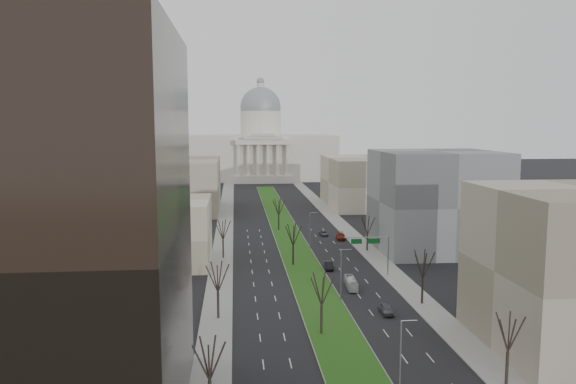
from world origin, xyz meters
TOP-DOWN VIEW (x-y plane):
  - ground at (0.00, 120.00)m, footprint 600.00×600.00m
  - median at (0.00, 118.99)m, footprint 8.00×222.03m
  - sidewalk_left at (-17.50, 95.00)m, footprint 5.00×330.00m
  - sidewalk_right at (17.50, 95.00)m, footprint 5.00×330.00m
  - capitol at (0.00, 269.59)m, footprint 80.00×46.00m
  - building_glass_tower at (-37.00, 18.00)m, footprint 34.00×30.00m
  - building_beige_left at (-33.00, 85.00)m, footprint 26.00×22.00m
  - building_grey_right at (34.00, 92.00)m, footprint 28.00×26.00m
  - building_far_left at (-35.00, 160.00)m, footprint 30.00×40.00m
  - building_far_right at (35.00, 165.00)m, footprint 30.00×40.00m
  - tree_left_near at (-17.20, 18.00)m, footprint 5.10×5.10m
  - tree_left_mid at (-17.20, 48.00)m, footprint 5.40×5.40m
  - tree_left_far at (-17.20, 88.00)m, footprint 5.28×5.28m
  - tree_right_near at (17.20, 22.00)m, footprint 5.16×5.16m
  - tree_right_mid at (17.20, 52.00)m, footprint 5.52×5.52m
  - tree_right_far at (17.20, 92.00)m, footprint 5.04×5.04m
  - tree_median_a at (-2.00, 40.00)m, footprint 5.40×5.40m
  - tree_median_b at (-2.00, 80.00)m, footprint 5.40×5.40m
  - tree_median_c at (-2.00, 120.00)m, footprint 5.40×5.40m
  - streetlamp_median_a at (3.76, 20.00)m, footprint 1.90×0.20m
  - streetlamp_median_b at (3.76, 55.00)m, footprint 1.90×0.20m
  - streetlamp_median_c at (3.76, 95.00)m, footprint 1.90×0.20m
  - mast_arm_signs at (13.49, 70.03)m, footprint 9.12×0.24m
  - car_grey_near at (9.84, 47.82)m, footprint 1.90×4.61m
  - car_black at (5.20, 76.25)m, footprint 2.06×4.91m
  - car_red at (13.43, 106.07)m, footprint 2.94×5.85m
  - car_grey_far at (9.77, 111.55)m, footprint 2.31×4.57m
  - box_van at (7.05, 62.25)m, footprint 2.11×7.23m

SIDE VIEW (x-z plane):
  - ground at x=0.00m, z-range 0.00..0.00m
  - sidewalk_left at x=-17.50m, z-range 0.00..0.15m
  - sidewalk_right at x=17.50m, z-range 0.00..0.15m
  - median at x=0.00m, z-range 0.00..0.20m
  - car_grey_far at x=9.77m, z-range 0.00..1.24m
  - car_grey_near at x=9.84m, z-range 0.00..1.56m
  - car_black at x=5.20m, z-range 0.00..1.58m
  - car_red at x=13.43m, z-range 0.00..1.63m
  - box_van at x=7.05m, z-range 0.00..1.99m
  - streetlamp_median_a at x=3.76m, z-range 0.23..9.39m
  - streetlamp_median_b at x=3.76m, z-range 0.23..9.39m
  - streetlamp_median_c at x=3.76m, z-range 0.23..9.39m
  - mast_arm_signs at x=13.49m, z-range 2.06..10.15m
  - tree_right_far at x=17.20m, z-range 1.99..11.07m
  - tree_left_near at x=-17.20m, z-range 2.02..11.20m
  - tree_right_near at x=17.20m, z-range 2.04..11.33m
  - tree_left_far at x=-17.20m, z-range 2.09..11.59m
  - tree_left_mid at x=-17.20m, z-range 2.14..11.86m
  - tree_median_a at x=-2.00m, z-range 2.14..11.86m
  - tree_median_b at x=-2.00m, z-range 2.14..11.86m
  - tree_median_c at x=-2.00m, z-range 2.14..11.86m
  - building_beige_left at x=-33.00m, z-range 0.00..14.00m
  - tree_right_mid at x=17.20m, z-range 2.19..12.12m
  - building_far_left at x=-35.00m, z-range 0.00..18.00m
  - building_far_right at x=35.00m, z-range 0.00..18.00m
  - building_grey_right at x=34.00m, z-range 0.00..24.00m
  - capitol at x=0.00m, z-range -11.19..43.81m
  - building_glass_tower at x=-37.00m, z-range 0.00..40.00m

